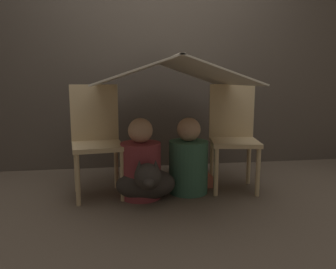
{
  "coord_description": "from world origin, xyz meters",
  "views": [
    {
      "loc": [
        -0.39,
        -2.48,
        0.93
      ],
      "look_at": [
        0.0,
        0.14,
        0.49
      ],
      "focal_mm": 35.0,
      "sensor_mm": 36.0,
      "label": 1
    }
  ],
  "objects_px": {
    "chair_right": "(233,132)",
    "dog": "(146,182)",
    "person_second": "(188,162)",
    "chair_left": "(96,136)",
    "person_front": "(141,165)"
  },
  "relations": [
    {
      "from": "chair_right",
      "to": "dog",
      "type": "xyz_separation_m",
      "value": [
        -0.78,
        -0.25,
        -0.33
      ]
    },
    {
      "from": "chair_left",
      "to": "chair_right",
      "type": "height_order",
      "value": "same"
    },
    {
      "from": "chair_right",
      "to": "person_second",
      "type": "relative_size",
      "value": 1.42
    },
    {
      "from": "chair_left",
      "to": "person_front",
      "type": "relative_size",
      "value": 1.4
    },
    {
      "from": "person_second",
      "to": "chair_right",
      "type": "bearing_deg",
      "value": 11.73
    },
    {
      "from": "chair_left",
      "to": "chair_right",
      "type": "bearing_deg",
      "value": -8.77
    },
    {
      "from": "person_front",
      "to": "dog",
      "type": "distance_m",
      "value": 0.16
    },
    {
      "from": "chair_right",
      "to": "person_front",
      "type": "distance_m",
      "value": 0.85
    },
    {
      "from": "person_second",
      "to": "dog",
      "type": "distance_m",
      "value": 0.42
    },
    {
      "from": "chair_left",
      "to": "dog",
      "type": "xyz_separation_m",
      "value": [
        0.38,
        -0.25,
        -0.33
      ]
    },
    {
      "from": "chair_left",
      "to": "person_front",
      "type": "xyz_separation_m",
      "value": [
        0.35,
        -0.15,
        -0.22
      ]
    },
    {
      "from": "dog",
      "to": "person_second",
      "type": "bearing_deg",
      "value": 24.69
    },
    {
      "from": "person_front",
      "to": "person_second",
      "type": "bearing_deg",
      "value": 9.16
    },
    {
      "from": "chair_right",
      "to": "person_front",
      "type": "xyz_separation_m",
      "value": [
        -0.81,
        -0.15,
        -0.22
      ]
    },
    {
      "from": "person_front",
      "to": "dog",
      "type": "bearing_deg",
      "value": -72.08
    }
  ]
}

